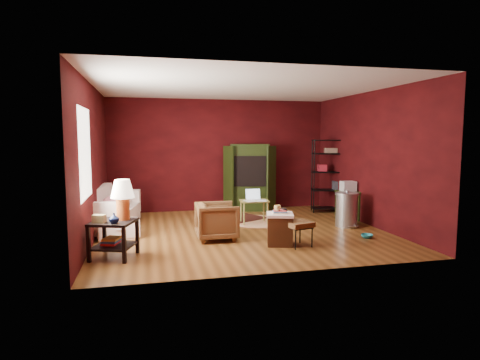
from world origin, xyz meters
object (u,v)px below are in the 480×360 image
object	(u,v)px
side_table	(118,211)
armchair	(217,219)
hamper	(280,228)
wire_shelving	(331,172)
laptop_desk	(254,203)
tv_armoire	(250,176)
sofa	(113,212)

from	to	relation	value
side_table	armchair	bearing A→B (deg)	23.33
armchair	side_table	world-z (taller)	side_table
hamper	wire_shelving	world-z (taller)	wire_shelving
side_table	laptop_desk	world-z (taller)	side_table
hamper	laptop_desk	xyz separation A→B (m)	(0.02, 1.78, 0.17)
laptop_desk	wire_shelving	bearing A→B (deg)	24.42
laptop_desk	tv_armoire	bearing A→B (deg)	81.61
side_table	tv_armoire	bearing A→B (deg)	49.15
side_table	sofa	bearing A→B (deg)	97.01
sofa	hamper	distance (m)	3.40
wire_shelving	sofa	bearing A→B (deg)	-155.61
laptop_desk	tv_armoire	xyz separation A→B (m)	(0.30, 1.56, 0.42)
tv_armoire	side_table	bearing A→B (deg)	-119.07
armchair	side_table	size ratio (longest dim) A/B	0.61
sofa	hamper	xyz separation A→B (m)	(2.88, -1.80, -0.08)
armchair	tv_armoire	bearing A→B (deg)	-24.82
wire_shelving	armchair	bearing A→B (deg)	-132.74
sofa	tv_armoire	world-z (taller)	tv_armoire
hamper	wire_shelving	bearing A→B (deg)	50.20
hamper	wire_shelving	xyz separation A→B (m)	(2.22, 2.67, 0.70)
armchair	wire_shelving	xyz separation A→B (m)	(3.21, 2.05, 0.62)
tv_armoire	sofa	bearing A→B (deg)	-142.52
tv_armoire	wire_shelving	world-z (taller)	wire_shelving
armchair	hamper	world-z (taller)	armchair
sofa	side_table	distance (m)	1.94
side_table	hamper	world-z (taller)	side_table
tv_armoire	wire_shelving	bearing A→B (deg)	-7.79
laptop_desk	tv_armoire	size ratio (longest dim) A/B	0.43
sofa	laptop_desk	size ratio (longest dim) A/B	2.55
sofa	armchair	world-z (taller)	armchair
side_table	tv_armoire	distance (m)	4.55
sofa	side_table	bearing A→B (deg)	175.99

